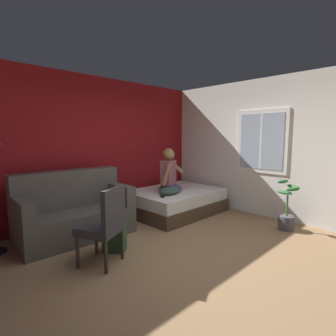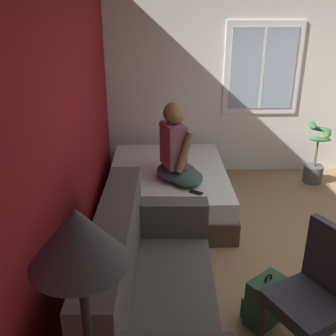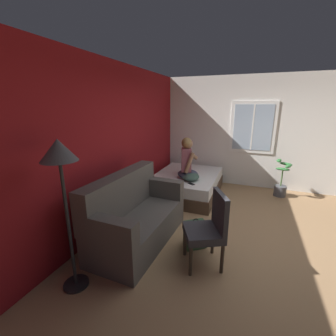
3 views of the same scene
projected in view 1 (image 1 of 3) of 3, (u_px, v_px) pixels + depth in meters
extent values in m
plane|color=#93704C|center=(196.00, 263.00, 3.31)|extent=(40.00, 40.00, 0.00)
cube|color=maroon|center=(91.00, 149.00, 4.98)|extent=(9.97, 0.16, 2.70)
cube|color=silver|center=(283.00, 149.00, 4.93)|extent=(0.16, 6.45, 2.70)
cube|color=white|center=(261.00, 141.00, 5.13)|extent=(0.02, 1.04, 1.24)
cube|color=#9EB2C6|center=(261.00, 141.00, 5.12)|extent=(0.01, 0.88, 1.08)
cube|color=white|center=(261.00, 141.00, 5.12)|extent=(0.01, 0.04, 1.08)
cube|color=#4C3828|center=(175.00, 206.00, 5.47)|extent=(1.85, 1.41, 0.26)
cube|color=white|center=(175.00, 195.00, 5.44)|extent=(1.79, 1.37, 0.22)
cube|color=#514C47|center=(77.00, 224.00, 4.10)|extent=(1.73, 0.86, 0.44)
cube|color=#514C47|center=(68.00, 189.00, 4.25)|extent=(1.71, 0.30, 0.60)
cube|color=#514C47|center=(21.00, 210.00, 3.54)|extent=(0.21, 0.81, 0.32)
cube|color=#514C47|center=(118.00, 193.00, 4.56)|extent=(0.21, 0.81, 0.32)
cylinder|color=#382D23|center=(96.00, 240.00, 3.52)|extent=(0.04, 0.04, 0.40)
cylinder|color=#382D23|center=(78.00, 252.00, 3.16)|extent=(0.04, 0.04, 0.40)
cylinder|color=#382D23|center=(122.00, 244.00, 3.40)|extent=(0.04, 0.04, 0.40)
cylinder|color=#382D23|center=(106.00, 257.00, 3.03)|extent=(0.04, 0.04, 0.40)
cube|color=#333338|center=(100.00, 229.00, 3.25)|extent=(0.62, 0.62, 0.10)
cube|color=#333338|center=(114.00, 207.00, 3.15)|extent=(0.44, 0.26, 0.48)
ellipsoid|color=#383D51|center=(170.00, 188.00, 5.19)|extent=(0.64, 0.59, 0.16)
cube|color=#8C4C56|center=(168.00, 172.00, 5.17)|extent=(0.38, 0.30, 0.48)
cylinder|color=#936B4C|center=(166.00, 175.00, 4.98)|extent=(0.14, 0.23, 0.44)
cylinder|color=#936B4C|center=(176.00, 166.00, 5.28)|extent=(0.20, 0.38, 0.29)
sphere|color=#936B4C|center=(169.00, 155.00, 5.12)|extent=(0.21, 0.21, 0.21)
ellipsoid|color=olive|center=(168.00, 154.00, 5.13)|extent=(0.29, 0.28, 0.23)
cube|color=#2D5133|center=(114.00, 237.00, 3.62)|extent=(0.33, 0.35, 0.40)
cube|color=#2D5133|center=(117.00, 240.00, 3.75)|extent=(0.19, 0.22, 0.18)
torus|color=black|center=(114.00, 222.00, 3.60)|extent=(0.07, 0.08, 0.09)
ellipsoid|color=#385147|center=(169.00, 190.00, 5.04)|extent=(0.55, 0.46, 0.14)
cube|color=black|center=(162.00, 197.00, 4.80)|extent=(0.14, 0.16, 0.01)
cylinder|color=#4C4C51|center=(286.00, 223.00, 4.48)|extent=(0.26, 0.26, 0.24)
cylinder|color=#426033|center=(287.00, 206.00, 4.44)|extent=(0.03, 0.03, 0.36)
ellipsoid|color=#2D6B33|center=(284.00, 192.00, 4.35)|extent=(0.15, 0.29, 0.06)
ellipsoid|color=#2D6B33|center=(293.00, 187.00, 4.43)|extent=(0.22, 0.29, 0.06)
ellipsoid|color=#2D6B33|center=(283.00, 181.00, 4.47)|extent=(0.29, 0.15, 0.06)
ellipsoid|color=#2D6B33|center=(293.00, 189.00, 4.31)|extent=(0.30, 0.21, 0.06)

